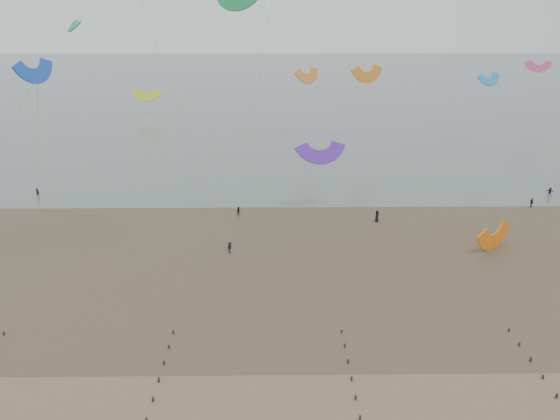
{
  "coord_description": "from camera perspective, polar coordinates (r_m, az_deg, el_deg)",
  "views": [
    {
      "loc": [
        -3.21,
        -37.75,
        33.16
      ],
      "look_at": [
        -2.41,
        28.0,
        8.0
      ],
      "focal_mm": 35.0,
      "sensor_mm": 36.0,
      "label": 1
    }
  ],
  "objects": [
    {
      "name": "sea_and_shore",
      "position": [
        79.41,
        -1.26,
        -3.74
      ],
      "size": [
        500.0,
        665.0,
        0.03
      ],
      "color": "#475654",
      "rests_on": "ground"
    },
    {
      "name": "grounded_kite",
      "position": [
        84.52,
        21.36,
        -3.7
      ],
      "size": [
        8.92,
        8.68,
        3.87
      ],
      "primitive_type": null,
      "rotation": [
        1.54,
        0.0,
        0.68
      ],
      "color": "orange",
      "rests_on": "ground"
    },
    {
      "name": "kites_airborne",
      "position": [
        124.54,
        -2.05,
        15.67
      ],
      "size": [
        228.58,
        120.62,
        42.67
      ],
      "color": "#E84D9A",
      "rests_on": "ground"
    },
    {
      "name": "kitesurfers",
      "position": [
        94.02,
        15.78,
        0.0
      ],
      "size": [
        125.45,
        25.21,
        1.89
      ],
      "color": "black",
      "rests_on": "ground"
    },
    {
      "name": "ground",
      "position": [
        50.35,
        3.34,
        -20.3
      ],
      "size": [
        500.0,
        500.0,
        0.0
      ],
      "primitive_type": "plane",
      "color": "brown",
      "rests_on": "ground"
    }
  ]
}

